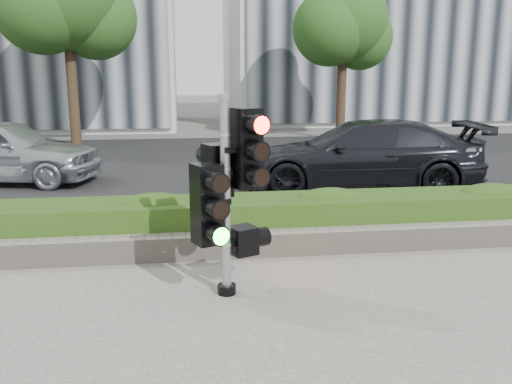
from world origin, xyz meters
TOP-DOWN VIEW (x-y plane):
  - ground at (0.00, 0.00)m, footprint 120.00×120.00m
  - road at (0.00, 10.00)m, footprint 60.00×13.00m
  - curb at (0.00, 3.15)m, footprint 60.00×0.25m
  - stone_wall at (0.00, 1.90)m, footprint 12.00×0.32m
  - hedge at (0.00, 2.55)m, footprint 12.00×1.00m
  - building_right at (11.00, 25.00)m, footprint 18.00×10.00m
  - tree_right at (5.48, 15.55)m, footprint 4.10×3.58m
  - traffic_signal at (-0.27, 0.61)m, footprint 0.85×0.76m
  - car_silver at (-5.02, 8.02)m, footprint 4.83×2.73m
  - car_dark at (3.20, 6.19)m, footprint 5.60×2.95m

SIDE VIEW (x-z plane):
  - ground at x=0.00m, z-range 0.00..0.00m
  - road at x=0.00m, z-range 0.00..0.02m
  - curb at x=0.00m, z-range 0.00..0.12m
  - stone_wall at x=0.00m, z-range 0.03..0.37m
  - hedge at x=0.00m, z-range 0.03..0.71m
  - car_dark at x=3.20m, z-range 0.02..1.57m
  - car_silver at x=-5.02m, z-range 0.02..1.57m
  - traffic_signal at x=-0.27m, z-range 0.15..2.49m
  - tree_right at x=5.48m, z-range 1.22..7.75m
  - building_right at x=11.00m, z-range 0.00..12.00m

